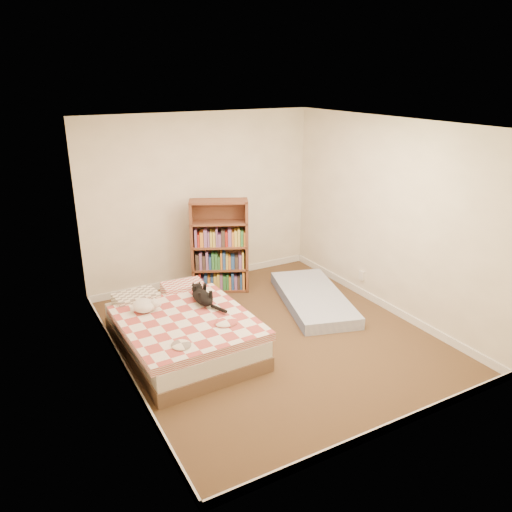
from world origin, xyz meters
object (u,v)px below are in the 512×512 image
bookshelf (219,256)px  black_cat (202,296)px  bed (182,330)px  white_dog (145,306)px  floor_mattress (313,298)px

bookshelf → black_cat: bookshelf is taller
bed → white_dog: bearing=143.3°
bed → white_dog: white_dog is taller
floor_mattress → black_cat: black_cat is taller
bed → black_cat: 0.47m
bookshelf → white_dog: (-1.42, -1.07, 0.00)m
white_dog → floor_mattress: bearing=-23.0°
bookshelf → black_cat: size_ratio=1.87×
floor_mattress → white_dog: white_dog is taller
bookshelf → floor_mattress: (0.91, -1.07, -0.43)m
bed → bookshelf: 1.72m
bookshelf → black_cat: 1.37m
floor_mattress → black_cat: bearing=-160.8°
bookshelf → floor_mattress: size_ratio=0.79×
bookshelf → black_cat: bearing=-98.7°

